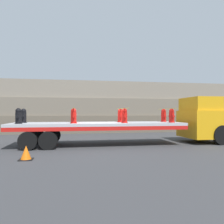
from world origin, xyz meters
TOP-DOWN VIEW (x-y plane):
  - ground_plane at (0.00, 0.00)m, footprint 120.00×120.00m
  - rock_cliff at (0.00, 8.37)m, footprint 60.00×3.30m
  - truck_cab at (6.43, 0.00)m, footprint 2.29×2.61m
  - flatbed_trailer at (-0.61, 0.00)m, footprint 9.36×2.65m
  - fire_hydrant_black_near_0 at (-4.08, -0.56)m, footprint 0.37×0.54m
  - fire_hydrant_black_far_0 at (-4.08, 0.56)m, footprint 0.37×0.54m
  - fire_hydrant_red_near_1 at (-1.36, -0.56)m, footprint 0.37×0.54m
  - fire_hydrant_red_far_1 at (-1.36, 0.56)m, footprint 0.37×0.54m
  - fire_hydrant_red_near_2 at (1.36, -0.56)m, footprint 0.37×0.54m
  - fire_hydrant_red_far_2 at (1.36, 0.56)m, footprint 0.37×0.54m
  - fire_hydrant_red_near_3 at (4.08, -0.56)m, footprint 0.37×0.54m
  - fire_hydrant_red_far_3 at (4.08, 0.56)m, footprint 0.37×0.54m
  - cargo_strap_rear at (-1.36, 0.00)m, footprint 0.05×2.75m
  - cargo_strap_middle at (1.36, 0.00)m, footprint 0.05×2.75m
  - cargo_strap_front at (4.08, 0.00)m, footprint 0.05×2.75m
  - traffic_cone at (-3.13, -3.37)m, footprint 0.51×0.51m

SIDE VIEW (x-z plane):
  - ground_plane at x=0.00m, z-range 0.00..0.00m
  - traffic_cone at x=-3.13m, z-range -0.01..0.53m
  - flatbed_trailer at x=-0.61m, z-range 0.39..1.63m
  - truck_cab at x=6.43m, z-range 0.01..2.71m
  - fire_hydrant_black_near_0 at x=-4.08m, z-range 1.22..2.00m
  - fire_hydrant_black_far_0 at x=-4.08m, z-range 1.22..2.00m
  - fire_hydrant_red_near_1 at x=-1.36m, z-range 1.22..2.00m
  - fire_hydrant_red_far_1 at x=-1.36m, z-range 1.22..2.00m
  - fire_hydrant_red_near_2 at x=1.36m, z-range 1.22..2.00m
  - fire_hydrant_red_far_2 at x=1.36m, z-range 1.22..2.00m
  - fire_hydrant_red_near_3 at x=4.08m, z-range 1.22..2.00m
  - fire_hydrant_red_far_3 at x=4.08m, z-range 1.22..2.00m
  - cargo_strap_rear at x=-1.36m, z-range 2.02..2.03m
  - cargo_strap_middle at x=1.36m, z-range 2.02..2.03m
  - cargo_strap_front at x=4.08m, z-range 2.02..2.03m
  - rock_cliff at x=0.00m, z-range 0.00..4.62m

